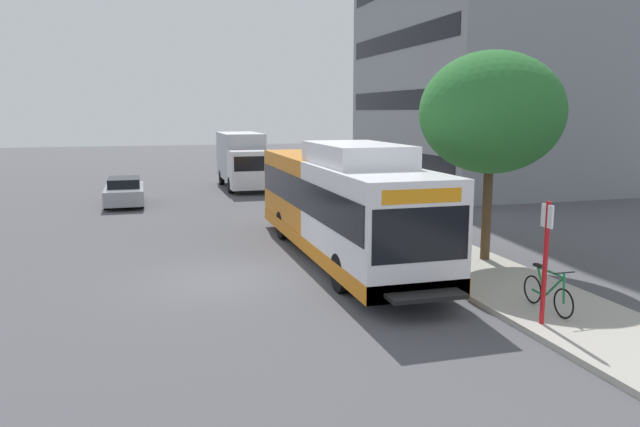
% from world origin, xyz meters
% --- Properties ---
extents(ground_plane, '(120.00, 120.00, 0.00)m').
position_xyz_m(ground_plane, '(0.00, 8.00, 0.00)').
color(ground_plane, '#4C4C51').
extents(sidewalk_curb, '(3.00, 56.00, 0.14)m').
position_xyz_m(sidewalk_curb, '(7.00, 6.00, 0.07)').
color(sidewalk_curb, '#A8A399').
rests_on(sidewalk_curb, ground).
extents(transit_bus, '(2.58, 12.25, 3.65)m').
position_xyz_m(transit_bus, '(3.89, 1.57, 1.70)').
color(transit_bus, white).
rests_on(transit_bus, ground).
extents(bus_stop_sign_pole, '(0.10, 0.36, 2.60)m').
position_xyz_m(bus_stop_sign_pole, '(5.97, -5.72, 1.65)').
color(bus_stop_sign_pole, red).
rests_on(bus_stop_sign_pole, sidewalk_curb).
extents(bicycle_parked, '(0.52, 1.76, 1.02)m').
position_xyz_m(bicycle_parked, '(6.62, -5.02, 0.56)').
color(bicycle_parked, black).
rests_on(bicycle_parked, sidewalk_curb).
extents(street_tree_near_stop, '(4.17, 4.17, 6.15)m').
position_xyz_m(street_tree_near_stop, '(7.85, -0.35, 4.50)').
color(street_tree_near_stop, '#4C3823').
rests_on(street_tree_near_stop, sidewalk_curb).
extents(parked_car_far_lane, '(1.80, 4.50, 1.33)m').
position_xyz_m(parked_car_far_lane, '(-2.93, 14.91, 0.66)').
color(parked_car_far_lane, '#93999E').
rests_on(parked_car_far_lane, ground).
extents(box_truck_background, '(2.32, 7.01, 3.25)m').
position_xyz_m(box_truck_background, '(3.70, 19.90, 1.74)').
color(box_truck_background, silver).
rests_on(box_truck_background, ground).
extents(lattice_comm_tower, '(1.10, 1.10, 26.38)m').
position_xyz_m(lattice_comm_tower, '(22.83, 35.43, 8.70)').
color(lattice_comm_tower, '#B7B7BC').
rests_on(lattice_comm_tower, ground).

